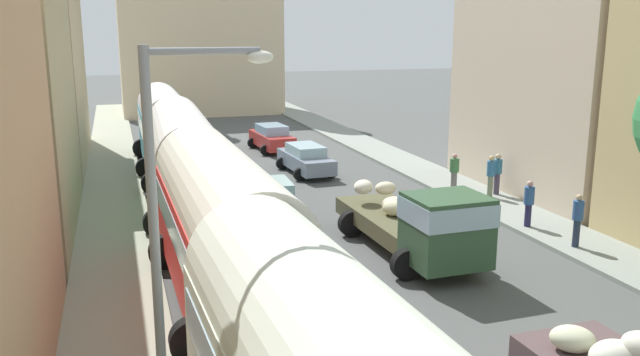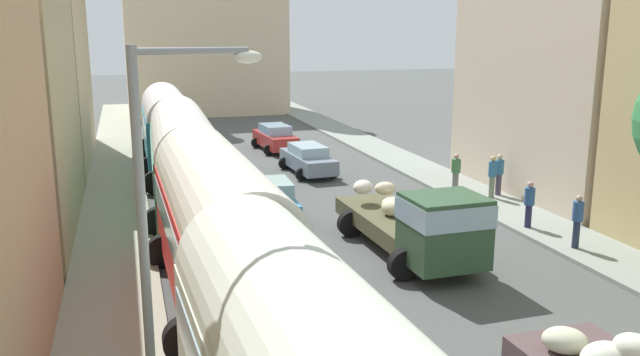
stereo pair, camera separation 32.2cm
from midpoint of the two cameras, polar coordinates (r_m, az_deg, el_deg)
The scene contains 19 objects.
ground_plane at distance 29.11m, azimuth -3.39°, elevation -0.88°, with size 154.00×154.00×0.00m, color #4C4F4D.
sidewalk_left at distance 28.29m, azimuth -17.79°, elevation -1.75°, with size 2.50×70.00×0.14m, color #9DA089.
sidewalk_right at distance 31.58m, azimuth 9.47°, elevation 0.19°, with size 2.50×70.00×0.14m, color gray.
building_left_3 at distance 36.74m, azimuth -23.72°, elevation 8.45°, with size 4.81×12.94×9.45m.
building_right_2 at distance 29.26m, azimuth 19.67°, elevation 10.94°, with size 4.80×9.83×12.52m.
distant_church at distance 55.94m, azimuth -10.63°, elevation 11.52°, with size 12.64×7.83×17.10m.
parked_bus_1 at distance 16.77m, azimuth -9.18°, elevation -3.53°, with size 3.42×9.57×4.04m.
parked_bus_2 at distance 25.48m, azimuth -12.15°, elevation 2.00°, with size 3.44×9.70×4.03m.
parked_bus_3 at distance 34.34m, azimuth -13.60°, elevation 4.61°, with size 3.25×8.74×3.95m.
cargo_truck_1 at distance 19.94m, azimuth 8.28°, elevation -3.83°, with size 3.12×7.02×2.42m.
car_0 at distance 31.80m, azimuth -1.54°, elevation 1.66°, with size 2.32×4.45×1.42m.
car_1 at distance 37.92m, azimuth -4.44°, elevation 3.51°, with size 2.36×4.27×1.50m.
car_3 at distance 24.07m, azimuth -4.57°, elevation -1.99°, with size 2.21×3.69×1.51m.
pedestrian_0 at distance 23.89m, azimuth 17.29°, elevation -2.01°, with size 0.41×0.41×1.78m.
pedestrian_1 at distance 27.64m, azimuth 14.27°, elevation 0.29°, with size 0.43×0.43×1.87m.
pedestrian_2 at distance 22.16m, azimuth 21.05°, elevation -3.31°, with size 0.43×0.43×1.85m.
pedestrian_3 at distance 28.10m, azimuth 11.24°, elevation 0.52°, with size 0.43×0.43×1.80m.
pedestrian_4 at distance 28.17m, azimuth 14.81°, elevation 0.46°, with size 0.52×0.52×1.86m.
streetlamp_near at distance 10.55m, azimuth -13.58°, elevation -3.42°, with size 2.03×0.28×6.68m.
Camera 1 is at (-6.95, -0.40, 6.92)m, focal length 36.89 mm.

